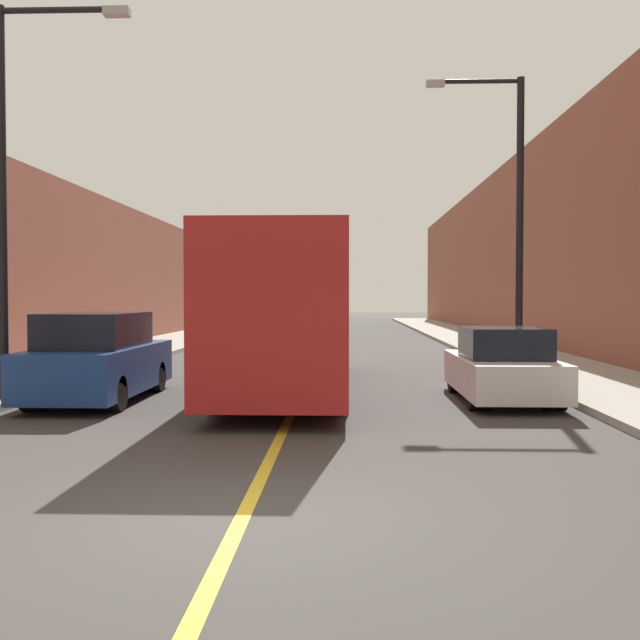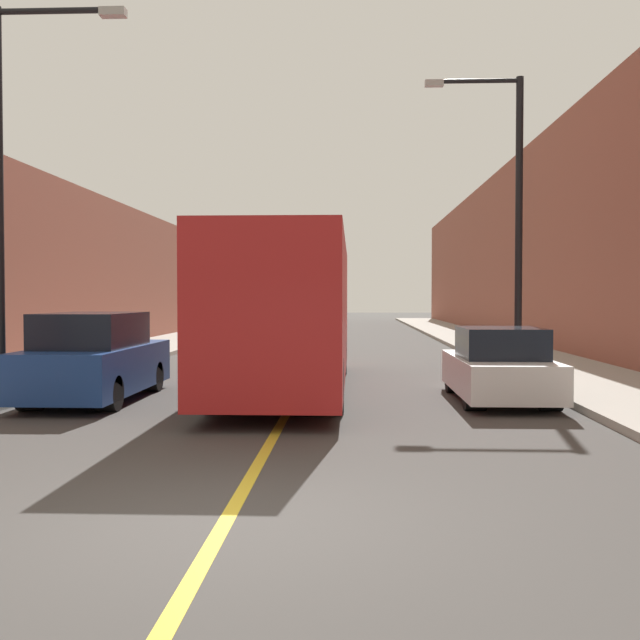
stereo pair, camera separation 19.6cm
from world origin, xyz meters
TOP-DOWN VIEW (x-y plane):
  - ground_plane at (0.00, 0.00)m, footprint 200.00×200.00m
  - sidewalk_left at (-7.17, 30.00)m, footprint 3.47×72.00m
  - sidewalk_right at (7.17, 30.00)m, footprint 3.47×72.00m
  - building_row_left at (-10.91, 30.00)m, footprint 4.00×72.00m
  - building_row_right at (10.91, 30.00)m, footprint 4.00×72.00m
  - road_center_line at (0.00, 30.00)m, footprint 0.16×72.00m
  - bus at (-0.23, 10.25)m, footprint 2.57×11.43m
  - parked_suv_left at (-4.12, 8.26)m, footprint 1.89×4.87m
  - car_right_near at (4.23, 8.51)m, footprint 1.81×4.32m
  - street_lamp_left at (-5.51, 7.45)m, footprint 2.66×0.24m
  - street_lamp_right at (5.51, 13.62)m, footprint 2.66×0.24m

SIDE VIEW (x-z plane):
  - ground_plane at x=0.00m, z-range 0.00..0.00m
  - road_center_line at x=0.00m, z-range 0.00..0.01m
  - sidewalk_left at x=-7.17m, z-range 0.00..0.15m
  - sidewalk_right at x=7.17m, z-range 0.00..0.15m
  - car_right_near at x=4.23m, z-range -0.08..1.45m
  - parked_suv_left at x=-4.12m, z-range -0.06..1.77m
  - bus at x=-0.23m, z-range 0.12..3.54m
  - building_row_left at x=-10.91m, z-range 0.00..6.29m
  - building_row_right at x=10.91m, z-range 0.00..8.87m
  - street_lamp_left at x=-5.51m, z-range 0.69..8.35m
  - street_lamp_right at x=5.51m, z-range 0.70..8.66m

